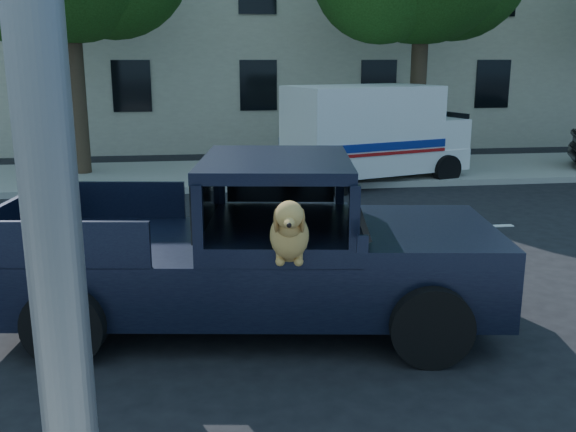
{
  "coord_description": "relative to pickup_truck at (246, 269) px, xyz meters",
  "views": [
    {
      "loc": [
        -1.02,
        -7.54,
        3.07
      ],
      "look_at": [
        -0.07,
        -0.81,
        1.39
      ],
      "focal_mm": 40.0,
      "sensor_mm": 36.0,
      "label": 1
    }
  ],
  "objects": [
    {
      "name": "mail_truck",
      "position": [
        3.8,
        8.39,
        0.38
      ],
      "size": [
        4.8,
        3.31,
        2.41
      ],
      "rotation": [
        0.0,
        0.0,
        0.31
      ],
      "color": "silver",
      "rests_on": "ground"
    },
    {
      "name": "pickup_truck",
      "position": [
        0.0,
        0.0,
        0.0
      ],
      "size": [
        5.79,
        3.23,
        1.98
      ],
      "rotation": [
        0.0,
        0.0,
        -0.15
      ],
      "color": "black",
      "rests_on": "ground"
    },
    {
      "name": "far_sidewalk",
      "position": [
        0.51,
        9.62,
        -0.59
      ],
      "size": [
        60.0,
        4.0,
        0.15
      ],
      "primitive_type": "cube",
      "color": "gray",
      "rests_on": "ground"
    },
    {
      "name": "ground",
      "position": [
        0.51,
        0.42,
        -0.67
      ],
      "size": [
        120.0,
        120.0,
        0.0
      ],
      "primitive_type": "plane",
      "color": "black",
      "rests_on": "ground"
    },
    {
      "name": "lane_stripes",
      "position": [
        2.51,
        3.82,
        -0.66
      ],
      "size": [
        21.6,
        0.14,
        0.01
      ],
      "primitive_type": null,
      "color": "silver",
      "rests_on": "ground"
    },
    {
      "name": "building_main",
      "position": [
        3.51,
        16.92,
        3.83
      ],
      "size": [
        26.0,
        6.0,
        9.0
      ],
      "primitive_type": "cube",
      "color": "beige",
      "rests_on": "ground"
    }
  ]
}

